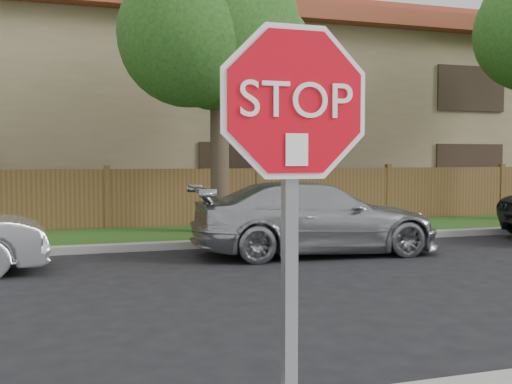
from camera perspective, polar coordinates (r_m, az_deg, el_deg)
name	(u,v)px	position (r m, az deg, el deg)	size (l,w,h in m)	color
far_curb	(118,248)	(12.43, -12.98, -5.20)	(70.00, 0.30, 0.15)	gray
grass_strip	(112,238)	(14.06, -13.52, -4.29)	(70.00, 3.00, 0.12)	#1E4714
fence	(107,201)	(15.57, -13.97, -0.82)	(70.00, 0.12, 1.60)	brown
apartment_building	(96,109)	(21.19, -15.03, 7.61)	(35.20, 9.20, 7.20)	#8D8057
tree_mid	(221,29)	(14.42, -3.32, 15.23)	(4.80, 3.90, 7.35)	#382B21
stop_sign	(293,171)	(2.81, 3.57, 1.98)	(1.01, 0.13, 2.55)	gray
sedan_right	(315,218)	(11.81, 5.68, -2.48)	(1.98, 4.88, 1.42)	#A3A5AA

